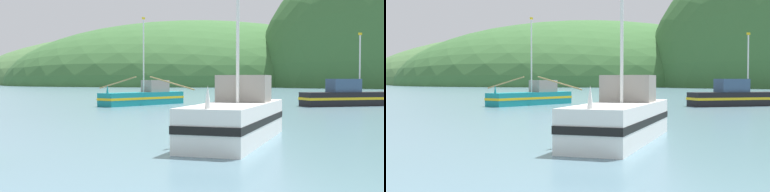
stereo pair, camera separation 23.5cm
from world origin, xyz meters
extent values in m
ellipsoid|color=#47703D|center=(-42.65, 246.07, 0.00)|extent=(188.18, 150.54, 49.88)
ellipsoid|color=#386633|center=(-20.52, 201.24, 0.00)|extent=(152.79, 122.23, 50.55)
cube|color=#147F84|center=(-3.87, 44.66, 0.57)|extent=(6.19, 8.59, 1.13)
cube|color=gold|center=(-3.87, 44.66, 0.62)|extent=(6.26, 8.67, 0.20)
cone|color=#147F84|center=(-6.02, 41.13, 1.48)|extent=(0.27, 0.27, 0.70)
cube|color=gray|center=(-3.05, 46.00, 1.67)|extent=(2.38, 2.74, 1.08)
cylinder|color=silver|center=(-3.83, 44.72, 4.35)|extent=(0.12, 0.12, 6.44)
cube|color=gold|center=(-3.83, 44.72, 7.69)|extent=(0.21, 0.32, 0.20)
cylinder|color=#997F4C|center=(-0.98, 42.89, 1.97)|extent=(4.34, 2.72, 1.19)
cylinder|color=#997F4C|center=(-6.75, 46.42, 1.97)|extent=(4.34, 2.72, 1.19)
cube|color=black|center=(14.97, 45.99, 0.59)|extent=(10.54, 6.22, 1.19)
cube|color=gold|center=(14.97, 45.99, 0.65)|extent=(10.65, 6.29, 0.21)
cube|color=#334C6B|center=(13.49, 45.32, 1.75)|extent=(2.98, 2.49, 1.14)
cylinder|color=silver|center=(14.93, 45.98, 3.63)|extent=(0.12, 0.12, 4.88)
cube|color=gold|center=(14.93, 45.98, 6.19)|extent=(0.34, 0.18, 0.20)
cube|color=white|center=(5.69, 19.79, 0.70)|extent=(3.56, 8.33, 1.40)
cube|color=black|center=(5.69, 19.79, 0.77)|extent=(3.60, 8.41, 0.25)
cone|color=white|center=(5.02, 16.13, 1.75)|extent=(0.23, 0.23, 0.70)
cube|color=gray|center=(5.90, 20.94, 1.92)|extent=(2.15, 1.79, 1.03)
cylinder|color=silver|center=(5.72, 19.92, 4.15)|extent=(0.12, 0.12, 5.49)
camera|label=1|loc=(6.61, 1.60, 2.27)|focal=46.51mm
camera|label=2|loc=(6.84, 1.63, 2.27)|focal=46.51mm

